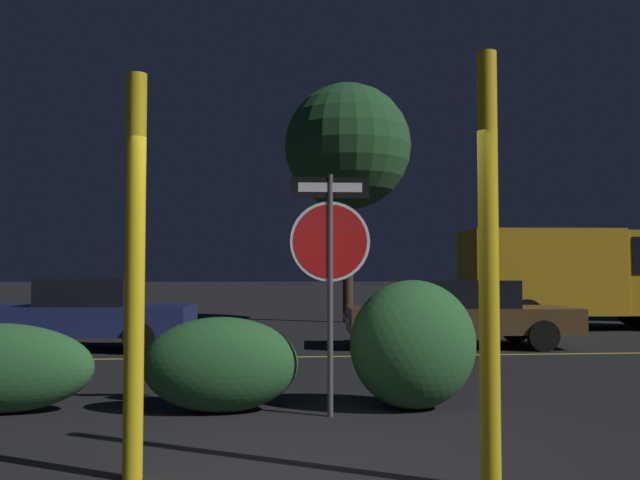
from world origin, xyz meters
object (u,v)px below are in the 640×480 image
Objects in this scene: yellow_pole_left at (135,274)px; yellow_pole_right at (489,267)px; passing_car_3 at (461,313)px; hedge_bush_2 at (221,365)px; hedge_bush_3 at (413,344)px; passing_car_2 at (84,314)px; stop_sign at (330,245)px; delivery_truck at (589,271)px; tree_1 at (348,147)px.

yellow_pole_left is 0.97× the size of yellow_pole_right.
hedge_bush_2 is at bearing 148.81° from passing_car_3.
hedge_bush_3 is at bearing -0.72° from hedge_bush_2.
passing_car_2 is at bearing 104.76° from yellow_pole_left.
stop_sign is at bearing -145.89° from passing_car_2.
stop_sign is 0.53× the size of passing_car_3.
hedge_bush_2 is 7.96m from passing_car_3.
delivery_truck is (9.53, 10.86, 1.05)m from hedge_bush_2.
hedge_bush_3 is at bearing 42.49° from yellow_pole_left.
hedge_bush_2 is at bearing -152.44° from passing_car_2.
tree_1 is at bearing 85.48° from yellow_pole_right.
yellow_pole_right is at bearing -92.49° from hedge_bush_3.
yellow_pole_left is 17.33m from tree_1.
yellow_pole_left is 3.66m from hedge_bush_3.
yellow_pole_left is 9.46m from passing_car_2.
delivery_truck is (8.37, 11.18, -0.23)m from stop_sign.
hedge_bush_2 is 14.48m from delivery_truck.
yellow_pole_left is 0.46× the size of delivery_truck.
yellow_pole_right reaches higher than yellow_pole_left.
hedge_bush_3 is 0.22× the size of delivery_truck.
passing_car_2 is 0.93× the size of passing_car_3.
yellow_pole_right is at bearing -69.83° from stop_sign.
hedge_bush_3 is at bearing 19.75° from stop_sign.
passing_car_3 is 0.73× the size of delivery_truck.
hedge_bush_3 reaches higher than passing_car_2.
tree_1 is (1.34, 16.92, 3.89)m from yellow_pole_right.
hedge_bush_3 is (0.95, 0.30, -1.08)m from stop_sign.
tree_1 is (2.17, 14.31, 3.63)m from stop_sign.
tree_1 is at bearing 76.66° from hedge_bush_2.
yellow_pole_right is 1.83× the size of hedge_bush_2.
passing_car_3 is (5.15, 8.93, -0.81)m from yellow_pole_left.
tree_1 is at bearing 76.82° from yellow_pole_left.
stop_sign is 2.74m from yellow_pole_right.
yellow_pole_right is at bearing -25.08° from delivery_truck.
yellow_pole_left reaches higher than hedge_bush_2.
yellow_pole_right is at bearing -55.92° from hedge_bush_2.
hedge_bush_2 is at bearing 166.89° from stop_sign.
delivery_truck is at bearing 55.72° from hedge_bush_3.
passing_car_2 is 0.68× the size of delivery_truck.
delivery_truck reaches higher than stop_sign.
passing_car_3 is (2.64, 9.41, -0.86)m from yellow_pole_right.
yellow_pole_right is at bearing -149.07° from passing_car_2.
passing_car_3 is (7.55, -0.19, -0.02)m from passing_car_2.
yellow_pole_left reaches higher than stop_sign.
stop_sign is at bearing -15.64° from hedge_bush_2.
yellow_pole_left is 0.40× the size of tree_1.
delivery_truck is at bearing 48.74° from hedge_bush_2.
stop_sign is 1.79× the size of hedge_bush_3.
hedge_bush_3 is at bearing -30.66° from delivery_truck.
yellow_pole_right is (2.51, -0.48, 0.05)m from yellow_pole_left.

